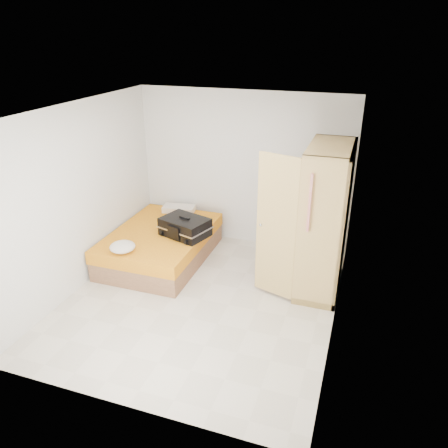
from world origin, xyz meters
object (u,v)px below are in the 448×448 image
(bed, at_px, (161,245))
(suitcase, at_px, (185,227))
(wardrobe, at_px, (321,224))
(person, at_px, (273,231))
(round_cushion, at_px, (122,247))

(bed, bearing_deg, suitcase, -0.41)
(bed, xyz_separation_m, suitcase, (0.44, -0.00, 0.39))
(bed, relative_size, suitcase, 2.40)
(wardrobe, relative_size, person, 1.29)
(wardrobe, distance_m, round_cushion, 2.85)
(wardrobe, distance_m, suitcase, 2.10)
(suitcase, bearing_deg, round_cushion, -111.30)
(wardrobe, height_order, person, wardrobe)
(wardrobe, bearing_deg, person, -176.41)
(wardrobe, height_order, suitcase, wardrobe)
(person, height_order, round_cushion, person)
(person, xyz_separation_m, round_cushion, (-2.05, -0.72, -0.24))
(wardrobe, bearing_deg, bed, 179.22)
(wardrobe, distance_m, person, 0.68)
(bed, distance_m, wardrobe, 2.61)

